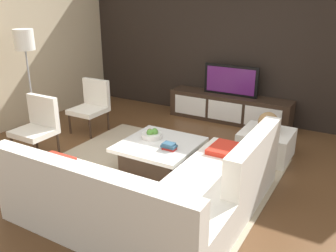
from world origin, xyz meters
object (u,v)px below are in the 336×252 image
fruit_bowl (152,134)px  accent_chair_near (38,123)px  television (231,80)px  sectional_couch (158,195)px  ottoman (266,144)px  accent_chair_far (92,103)px  decorative_ball (268,122)px  coffee_table (160,155)px  floor_lamp (25,47)px  book_stack (169,146)px  media_console (229,108)px

fruit_bowl → accent_chair_near: bearing=-159.9°
television → sectional_couch: 3.36m
ottoman → accent_chair_far: bearing=-172.3°
decorative_ball → coffee_table: bearing=-136.2°
coffee_table → floor_lamp: floor_lamp is taller
coffee_table → fruit_bowl: size_ratio=3.58×
sectional_couch → accent_chair_near: 2.40m
fruit_bowl → accent_chair_far: size_ratio=0.32×
floor_lamp → book_stack: bearing=-3.9°
sectional_couch → floor_lamp: (-3.08, 1.07, 1.16)m
accent_chair_near → book_stack: size_ratio=4.58×
television → accent_chair_near: (-1.85, -2.77, -0.28)m
floor_lamp → fruit_bowl: size_ratio=6.15×
sectional_couch → coffee_table: 1.16m
media_console → television: 0.52m
coffee_table → accent_chair_near: accent_chair_near is taller
sectional_couch → accent_chair_far: bearing=144.4°
media_console → book_stack: media_console is taller
media_console → book_stack: 2.42m
accent_chair_near → fruit_bowl: bearing=25.2°
decorative_ball → book_stack: bearing=-127.3°
accent_chair_far → book_stack: (1.98, -0.81, -0.06)m
television → media_console: bearing=-90.0°
floor_lamp → coffee_table: bearing=-1.6°
television → ottoman: size_ratio=1.43×
floor_lamp → fruit_bowl: 2.53m
ottoman → book_stack: 1.53m
media_console → coffee_table: 2.30m
book_stack → accent_chair_near: bearing=-169.7°
floor_lamp → fruit_bowl: floor_lamp is taller
floor_lamp → accent_chair_far: 1.36m
accent_chair_near → fruit_bowl: size_ratio=3.11×
fruit_bowl → sectional_couch: bearing=-55.0°
sectional_couch → book_stack: bearing=113.1°
ottoman → fruit_bowl: fruit_bowl is taller
sectional_couch → book_stack: (-0.38, 0.88, 0.13)m
accent_chair_far → decorative_ball: accent_chair_far is taller
coffee_table → ottoman: (1.13, 1.08, -0.00)m
television → accent_chair_near: size_ratio=1.15×
accent_chair_near → floor_lamp: 1.33m
television → fruit_bowl: 2.24m
media_console → ottoman: size_ratio=3.21×
coffee_table → accent_chair_far: size_ratio=1.15×
coffee_table → accent_chair_far: accent_chair_far is taller
television → sectional_couch: bearing=-81.5°
television → fruit_bowl: size_ratio=3.57×
ottoman → floor_lamp: bearing=-164.4°
accent_chair_near → floor_lamp: bearing=148.8°
accent_chair_near → sectional_couch: bearing=-7.5°
television → fruit_bowl: television is taller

